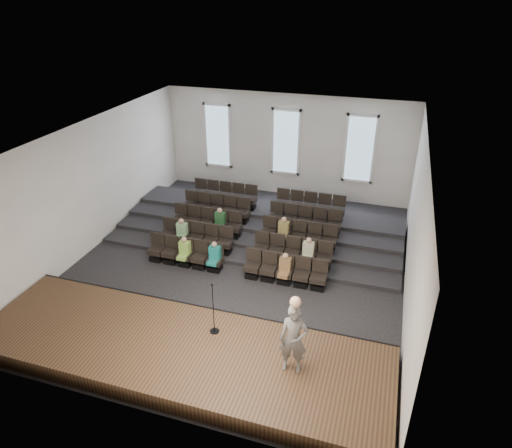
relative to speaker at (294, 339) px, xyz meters
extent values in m
plane|color=black|center=(-3.23, 5.01, -1.49)|extent=(14.00, 14.00, 0.00)
cube|color=white|center=(-3.23, 5.01, 3.52)|extent=(12.00, 14.00, 0.02)
cube|color=white|center=(-3.23, 12.03, 1.01)|extent=(12.00, 0.04, 5.00)
cube|color=white|center=(-3.23, -2.01, 1.01)|extent=(12.00, 0.04, 5.00)
cube|color=white|center=(-9.25, 5.01, 1.01)|extent=(0.04, 14.00, 5.00)
cube|color=white|center=(2.79, 5.01, 1.01)|extent=(0.04, 14.00, 5.00)
cube|color=#4C3820|center=(-3.23, -0.09, -1.24)|extent=(11.80, 3.60, 0.50)
cube|color=black|center=(-3.23, 1.68, -1.24)|extent=(11.80, 0.06, 0.52)
cube|color=black|center=(-3.23, 7.33, -1.42)|extent=(11.80, 4.80, 0.15)
cube|color=black|center=(-3.23, 7.86, -1.34)|extent=(11.80, 3.75, 0.30)
cube|color=black|center=(-3.23, 8.38, -1.27)|extent=(11.80, 2.70, 0.45)
cube|color=black|center=(-3.23, 8.91, -1.19)|extent=(11.80, 1.65, 0.60)
cube|color=black|center=(-6.36, 4.41, -1.39)|extent=(0.47, 0.43, 0.20)
cube|color=black|center=(-6.36, 4.41, -1.08)|extent=(0.55, 0.50, 0.19)
cube|color=black|center=(-6.36, 4.62, -0.67)|extent=(0.55, 0.08, 0.50)
cube|color=black|center=(-5.76, 4.41, -1.39)|extent=(0.47, 0.43, 0.20)
cube|color=black|center=(-5.76, 4.41, -1.08)|extent=(0.55, 0.50, 0.19)
cube|color=black|center=(-5.76, 4.62, -0.67)|extent=(0.55, 0.08, 0.50)
cube|color=black|center=(-5.16, 4.41, -1.39)|extent=(0.47, 0.43, 0.20)
cube|color=black|center=(-5.16, 4.41, -1.08)|extent=(0.55, 0.50, 0.19)
cube|color=black|center=(-5.16, 4.62, -0.67)|extent=(0.55, 0.08, 0.50)
cube|color=black|center=(-4.56, 4.41, -1.39)|extent=(0.47, 0.43, 0.20)
cube|color=black|center=(-4.56, 4.41, -1.08)|extent=(0.55, 0.50, 0.19)
cube|color=black|center=(-4.56, 4.62, -0.67)|extent=(0.55, 0.08, 0.50)
cube|color=black|center=(-3.96, 4.41, -1.39)|extent=(0.47, 0.43, 0.20)
cube|color=black|center=(-3.96, 4.41, -1.08)|extent=(0.55, 0.50, 0.19)
cube|color=black|center=(-3.96, 4.62, -0.67)|extent=(0.55, 0.08, 0.50)
cube|color=black|center=(-2.51, 4.41, -1.39)|extent=(0.47, 0.43, 0.20)
cube|color=black|center=(-2.51, 4.41, -1.08)|extent=(0.55, 0.50, 0.19)
cube|color=black|center=(-2.51, 4.62, -0.67)|extent=(0.55, 0.08, 0.50)
cube|color=black|center=(-1.91, 4.41, -1.39)|extent=(0.47, 0.43, 0.20)
cube|color=black|center=(-1.91, 4.41, -1.08)|extent=(0.55, 0.50, 0.19)
cube|color=black|center=(-1.91, 4.62, -0.67)|extent=(0.55, 0.08, 0.50)
cube|color=black|center=(-1.31, 4.41, -1.39)|extent=(0.47, 0.43, 0.20)
cube|color=black|center=(-1.31, 4.41, -1.08)|extent=(0.55, 0.50, 0.19)
cube|color=black|center=(-1.31, 4.62, -0.67)|extent=(0.55, 0.08, 0.50)
cube|color=black|center=(-0.71, 4.41, -1.39)|extent=(0.47, 0.43, 0.20)
cube|color=black|center=(-0.71, 4.41, -1.08)|extent=(0.55, 0.50, 0.19)
cube|color=black|center=(-0.71, 4.62, -0.67)|extent=(0.55, 0.08, 0.50)
cube|color=black|center=(-0.11, 4.41, -1.39)|extent=(0.47, 0.43, 0.20)
cube|color=black|center=(-0.11, 4.41, -1.08)|extent=(0.55, 0.50, 0.19)
cube|color=black|center=(-0.11, 4.62, -0.67)|extent=(0.55, 0.08, 0.50)
cube|color=black|center=(-6.36, 5.46, -1.24)|extent=(0.47, 0.43, 0.20)
cube|color=black|center=(-6.36, 5.46, -0.93)|extent=(0.55, 0.50, 0.19)
cube|color=black|center=(-6.36, 5.67, -0.52)|extent=(0.55, 0.08, 0.50)
cube|color=black|center=(-5.76, 5.46, -1.24)|extent=(0.47, 0.43, 0.20)
cube|color=black|center=(-5.76, 5.46, -0.93)|extent=(0.55, 0.50, 0.19)
cube|color=black|center=(-5.76, 5.67, -0.52)|extent=(0.55, 0.08, 0.50)
cube|color=black|center=(-5.16, 5.46, -1.24)|extent=(0.47, 0.43, 0.20)
cube|color=black|center=(-5.16, 5.46, -0.93)|extent=(0.55, 0.50, 0.19)
cube|color=black|center=(-5.16, 5.67, -0.52)|extent=(0.55, 0.08, 0.50)
cube|color=black|center=(-4.56, 5.46, -1.24)|extent=(0.47, 0.43, 0.20)
cube|color=black|center=(-4.56, 5.46, -0.93)|extent=(0.55, 0.50, 0.19)
cube|color=black|center=(-4.56, 5.67, -0.52)|extent=(0.55, 0.08, 0.50)
cube|color=black|center=(-3.96, 5.46, -1.24)|extent=(0.47, 0.43, 0.20)
cube|color=black|center=(-3.96, 5.46, -0.93)|extent=(0.55, 0.50, 0.19)
cube|color=black|center=(-3.96, 5.67, -0.52)|extent=(0.55, 0.08, 0.50)
cube|color=black|center=(-2.51, 5.46, -1.24)|extent=(0.47, 0.43, 0.20)
cube|color=black|center=(-2.51, 5.46, -0.93)|extent=(0.55, 0.50, 0.19)
cube|color=black|center=(-2.51, 5.67, -0.52)|extent=(0.55, 0.08, 0.50)
cube|color=black|center=(-1.91, 5.46, -1.24)|extent=(0.47, 0.43, 0.20)
cube|color=black|center=(-1.91, 5.46, -0.93)|extent=(0.55, 0.50, 0.19)
cube|color=black|center=(-1.91, 5.67, -0.52)|extent=(0.55, 0.08, 0.50)
cube|color=black|center=(-1.31, 5.46, -1.24)|extent=(0.47, 0.43, 0.20)
cube|color=black|center=(-1.31, 5.46, -0.93)|extent=(0.55, 0.50, 0.19)
cube|color=black|center=(-1.31, 5.67, -0.52)|extent=(0.55, 0.08, 0.50)
cube|color=black|center=(-0.71, 5.46, -1.24)|extent=(0.47, 0.43, 0.20)
cube|color=black|center=(-0.71, 5.46, -0.93)|extent=(0.55, 0.50, 0.19)
cube|color=black|center=(-0.71, 5.67, -0.52)|extent=(0.55, 0.08, 0.50)
cube|color=black|center=(-0.11, 5.46, -1.24)|extent=(0.47, 0.43, 0.20)
cube|color=black|center=(-0.11, 5.46, -0.93)|extent=(0.55, 0.50, 0.19)
cube|color=black|center=(-0.11, 5.67, -0.52)|extent=(0.55, 0.08, 0.50)
cube|color=black|center=(-6.36, 6.51, -1.09)|extent=(0.47, 0.42, 0.20)
cube|color=black|center=(-6.36, 6.51, -0.78)|extent=(0.55, 0.50, 0.19)
cube|color=black|center=(-6.36, 6.72, -0.37)|extent=(0.55, 0.08, 0.50)
cube|color=black|center=(-5.76, 6.51, -1.09)|extent=(0.47, 0.42, 0.20)
cube|color=black|center=(-5.76, 6.51, -0.78)|extent=(0.55, 0.50, 0.19)
cube|color=black|center=(-5.76, 6.72, -0.37)|extent=(0.55, 0.08, 0.50)
cube|color=black|center=(-5.16, 6.51, -1.09)|extent=(0.47, 0.42, 0.20)
cube|color=black|center=(-5.16, 6.51, -0.78)|extent=(0.55, 0.50, 0.19)
cube|color=black|center=(-5.16, 6.72, -0.37)|extent=(0.55, 0.08, 0.50)
cube|color=black|center=(-4.56, 6.51, -1.09)|extent=(0.47, 0.42, 0.20)
cube|color=black|center=(-4.56, 6.51, -0.78)|extent=(0.55, 0.50, 0.19)
cube|color=black|center=(-4.56, 6.72, -0.37)|extent=(0.55, 0.08, 0.50)
cube|color=black|center=(-3.96, 6.51, -1.09)|extent=(0.47, 0.42, 0.20)
cube|color=black|center=(-3.96, 6.51, -0.78)|extent=(0.55, 0.50, 0.19)
cube|color=black|center=(-3.96, 6.72, -0.37)|extent=(0.55, 0.08, 0.50)
cube|color=black|center=(-2.51, 6.51, -1.09)|extent=(0.47, 0.42, 0.20)
cube|color=black|center=(-2.51, 6.51, -0.78)|extent=(0.55, 0.50, 0.19)
cube|color=black|center=(-2.51, 6.72, -0.37)|extent=(0.55, 0.08, 0.50)
cube|color=black|center=(-1.91, 6.51, -1.09)|extent=(0.47, 0.42, 0.20)
cube|color=black|center=(-1.91, 6.51, -0.78)|extent=(0.55, 0.50, 0.19)
cube|color=black|center=(-1.91, 6.72, -0.37)|extent=(0.55, 0.08, 0.50)
cube|color=black|center=(-1.31, 6.51, -1.09)|extent=(0.47, 0.42, 0.20)
cube|color=black|center=(-1.31, 6.51, -0.78)|extent=(0.55, 0.50, 0.19)
cube|color=black|center=(-1.31, 6.72, -0.37)|extent=(0.55, 0.08, 0.50)
cube|color=black|center=(-0.71, 6.51, -1.09)|extent=(0.47, 0.42, 0.20)
cube|color=black|center=(-0.71, 6.51, -0.78)|extent=(0.55, 0.50, 0.19)
cube|color=black|center=(-0.71, 6.72, -0.37)|extent=(0.55, 0.08, 0.50)
cube|color=black|center=(-0.11, 6.51, -1.09)|extent=(0.47, 0.42, 0.20)
cube|color=black|center=(-0.11, 6.51, -0.78)|extent=(0.55, 0.50, 0.19)
cube|color=black|center=(-0.11, 6.72, -0.37)|extent=(0.55, 0.08, 0.50)
cube|color=black|center=(-6.36, 7.56, -0.94)|extent=(0.47, 0.42, 0.20)
cube|color=black|center=(-6.36, 7.56, -0.63)|extent=(0.55, 0.50, 0.19)
cube|color=black|center=(-6.36, 7.77, -0.22)|extent=(0.55, 0.08, 0.50)
cube|color=black|center=(-5.76, 7.56, -0.94)|extent=(0.47, 0.42, 0.20)
cube|color=black|center=(-5.76, 7.56, -0.63)|extent=(0.55, 0.50, 0.19)
cube|color=black|center=(-5.76, 7.77, -0.22)|extent=(0.55, 0.08, 0.50)
cube|color=black|center=(-5.16, 7.56, -0.94)|extent=(0.47, 0.42, 0.20)
cube|color=black|center=(-5.16, 7.56, -0.63)|extent=(0.55, 0.50, 0.19)
cube|color=black|center=(-5.16, 7.77, -0.22)|extent=(0.55, 0.08, 0.50)
cube|color=black|center=(-4.56, 7.56, -0.94)|extent=(0.47, 0.42, 0.20)
cube|color=black|center=(-4.56, 7.56, -0.63)|extent=(0.55, 0.50, 0.19)
cube|color=black|center=(-4.56, 7.77, -0.22)|extent=(0.55, 0.08, 0.50)
cube|color=black|center=(-3.96, 7.56, -0.94)|extent=(0.47, 0.42, 0.20)
cube|color=black|center=(-3.96, 7.56, -0.63)|extent=(0.55, 0.50, 0.19)
cube|color=black|center=(-3.96, 7.77, -0.22)|extent=(0.55, 0.08, 0.50)
cube|color=black|center=(-2.51, 7.56, -0.94)|extent=(0.47, 0.42, 0.20)
cube|color=black|center=(-2.51, 7.56, -0.63)|extent=(0.55, 0.50, 0.19)
cube|color=black|center=(-2.51, 7.77, -0.22)|extent=(0.55, 0.08, 0.50)
cube|color=black|center=(-1.91, 7.56, -0.94)|extent=(0.47, 0.42, 0.20)
cube|color=black|center=(-1.91, 7.56, -0.63)|extent=(0.55, 0.50, 0.19)
cube|color=black|center=(-1.91, 7.77, -0.22)|extent=(0.55, 0.08, 0.50)
cube|color=black|center=(-1.31, 7.56, -0.94)|extent=(0.47, 0.42, 0.20)
cube|color=black|center=(-1.31, 7.56, -0.63)|extent=(0.55, 0.50, 0.19)
cube|color=black|center=(-1.31, 7.77, -0.22)|extent=(0.55, 0.08, 0.50)
cube|color=black|center=(-0.71, 7.56, -0.94)|extent=(0.47, 0.42, 0.20)
cube|color=black|center=(-0.71, 7.56, -0.63)|extent=(0.55, 0.50, 0.19)
cube|color=black|center=(-0.71, 7.77, -0.22)|extent=(0.55, 0.08, 0.50)
cube|color=black|center=(-0.11, 7.56, -0.94)|extent=(0.47, 0.42, 0.20)
cube|color=black|center=(-0.11, 7.56, -0.63)|extent=(0.55, 0.50, 0.19)
cube|color=black|center=(-0.11, 7.77, -0.22)|extent=(0.55, 0.08, 0.50)
cube|color=black|center=(-6.36, 8.61, -0.79)|extent=(0.47, 0.42, 0.20)
cube|color=black|center=(-6.36, 8.61, -0.48)|extent=(0.55, 0.50, 0.19)
cube|color=black|center=(-6.36, 8.82, -0.07)|extent=(0.55, 0.08, 0.50)
cube|color=black|center=(-5.76, 8.61, -0.79)|extent=(0.47, 0.42, 0.20)
cube|color=black|center=(-5.76, 8.61, -0.48)|extent=(0.55, 0.50, 0.19)
cube|color=black|center=(-5.76, 8.82, -0.07)|extent=(0.55, 0.08, 0.50)
cube|color=black|center=(-5.16, 8.61, -0.79)|extent=(0.47, 0.42, 0.20)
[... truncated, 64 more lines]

